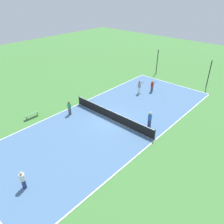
# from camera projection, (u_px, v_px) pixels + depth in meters

# --- Properties ---
(ground_plane) EXTENTS (80.00, 80.00, 0.00)m
(ground_plane) POSITION_uv_depth(u_px,v_px,m) (112.00, 120.00, 21.85)
(ground_plane) COLOR #47843D
(court_surface) EXTENTS (10.15, 24.92, 0.02)m
(court_surface) POSITION_uv_depth(u_px,v_px,m) (112.00, 120.00, 21.85)
(court_surface) COLOR #4C729E
(court_surface) RESTS_ON ground_plane
(tennis_net) EXTENTS (9.95, 0.10, 1.03)m
(tennis_net) POSITION_uv_depth(u_px,v_px,m) (112.00, 115.00, 21.58)
(tennis_net) COLOR black
(tennis_net) RESTS_ON court_surface
(bench) EXTENTS (0.36, 1.51, 0.45)m
(bench) POSITION_uv_depth(u_px,v_px,m) (32.00, 114.00, 22.03)
(bench) COLOR #4C8C4C
(bench) RESTS_ON ground_plane
(player_far_green) EXTENTS (0.47, 0.47, 1.50)m
(player_far_green) POSITION_uv_depth(u_px,v_px,m) (69.00, 107.00, 22.33)
(player_far_green) COLOR #4C4C51
(player_far_green) RESTS_ON court_surface
(player_far_white) EXTENTS (0.46, 0.46, 1.40)m
(player_far_white) POSITION_uv_depth(u_px,v_px,m) (23.00, 179.00, 14.12)
(player_far_white) COLOR navy
(player_far_white) RESTS_ON court_surface
(player_near_blue) EXTENTS (0.42, 0.42, 1.75)m
(player_near_blue) POSITION_uv_depth(u_px,v_px,m) (150.00, 119.00, 20.08)
(player_near_blue) COLOR navy
(player_near_blue) RESTS_ON court_surface
(player_coach_red) EXTENTS (0.40, 0.96, 1.44)m
(player_coach_red) POSITION_uv_depth(u_px,v_px,m) (152.00, 86.00, 27.23)
(player_coach_red) COLOR #4C4C51
(player_coach_red) RESTS_ON court_surface
(player_baseline_gray) EXTENTS (0.46, 0.97, 1.65)m
(player_baseline_gray) POSITION_uv_depth(u_px,v_px,m) (139.00, 86.00, 26.70)
(player_baseline_gray) COLOR white
(player_baseline_gray) RESTS_ON court_surface
(tennis_ball_far_baseline) EXTENTS (0.07, 0.07, 0.07)m
(tennis_ball_far_baseline) POSITION_uv_depth(u_px,v_px,m) (179.00, 103.00, 24.82)
(tennis_ball_far_baseline) COLOR #CCE033
(tennis_ball_far_baseline) RESTS_ON court_surface
(tennis_ball_right_alley) EXTENTS (0.07, 0.07, 0.07)m
(tennis_ball_right_alley) POSITION_uv_depth(u_px,v_px,m) (161.00, 101.00, 25.19)
(tennis_ball_right_alley) COLOR #CCE033
(tennis_ball_right_alley) RESTS_ON court_surface
(tennis_ball_left_sideline) EXTENTS (0.07, 0.07, 0.07)m
(tennis_ball_left_sideline) POSITION_uv_depth(u_px,v_px,m) (110.00, 102.00, 25.17)
(tennis_ball_left_sideline) COLOR #CCE033
(tennis_ball_left_sideline) RESTS_ON court_surface
(tennis_ball_near_net) EXTENTS (0.07, 0.07, 0.07)m
(tennis_ball_near_net) POSITION_uv_depth(u_px,v_px,m) (48.00, 137.00, 19.33)
(tennis_ball_near_net) COLOR #CCE033
(tennis_ball_near_net) RESTS_ON court_surface
(fence_post_back_left) EXTENTS (0.12, 0.12, 3.60)m
(fence_post_back_left) POSITION_uv_depth(u_px,v_px,m) (157.00, 62.00, 32.42)
(fence_post_back_left) COLOR black
(fence_post_back_left) RESTS_ON ground_plane
(fence_post_back_right) EXTENTS (0.12, 0.12, 3.60)m
(fence_post_back_right) POSITION_uv_depth(u_px,v_px,m) (209.00, 74.00, 27.97)
(fence_post_back_right) COLOR black
(fence_post_back_right) RESTS_ON ground_plane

